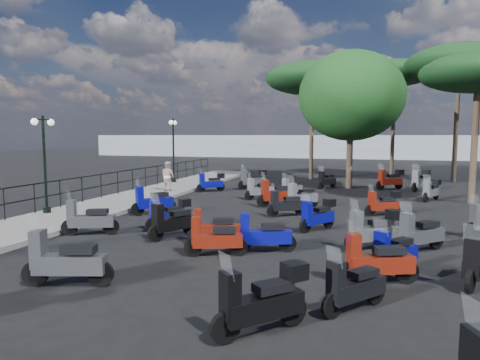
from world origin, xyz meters
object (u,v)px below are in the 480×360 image
(scooter_5, at_px, (253,180))
(scooter_18, at_px, (376,262))
(scooter_10, at_px, (259,190))
(scooter_7, at_px, (263,235))
(scooter_22, at_px, (383,204))
(scooter_2, at_px, (89,220))
(scooter_26, at_px, (420,234))
(scooter_11, at_px, (291,188))
(scooter_19, at_px, (394,253))
(scooter_21, at_px, (318,216))
(broadleaf_tree, at_px, (351,96))
(scooter_4, at_px, (211,183))
(scooter_15, at_px, (301,197))
(pine_0, at_px, (395,74))
(scooter_28, at_px, (431,191))
(scooter_8, at_px, (169,215))
(scooter_30, at_px, (214,239))
(lamp_post_2, at_px, (173,146))
(pedestrian_far, at_px, (168,176))
(scooter_12, at_px, (262,302))
(scooter_14, at_px, (214,229))
(pine_1, at_px, (459,63))
(scooter_29, at_px, (421,181))
(pine_2, at_px, (313,79))
(scooter_13, at_px, (354,287))
(scooter_9, at_px, (286,205))
(scooter_23, at_px, (390,180))
(scooter_16, at_px, (277,194))
(scooter_20, at_px, (374,230))
(lamp_post_1, at_px, (44,158))
(pine_3, at_px, (478,73))
(scooter_1, at_px, (172,222))

(scooter_5, relative_size, scooter_18, 0.87)
(scooter_10, bearing_deg, scooter_7, 150.92)
(scooter_22, bearing_deg, scooter_2, 91.87)
(scooter_10, distance_m, scooter_26, 9.83)
(scooter_2, bearing_deg, scooter_11, -45.71)
(scooter_19, relative_size, scooter_21, 0.96)
(scooter_19, relative_size, broadleaf_tree, 0.17)
(scooter_4, height_order, scooter_15, scooter_15)
(scooter_18, xyz_separation_m, pine_0, (1.46, 23.93, 6.87))
(scooter_28, distance_m, broadleaf_tree, 7.17)
(scooter_10, bearing_deg, scooter_21, 166.25)
(scooter_8, bearing_deg, broadleaf_tree, -72.57)
(scooter_11, xyz_separation_m, scooter_30, (-0.05, -10.89, 0.03))
(scooter_10, relative_size, scooter_21, 0.92)
(lamp_post_2, distance_m, pedestrian_far, 4.28)
(scooter_12, relative_size, scooter_26, 1.00)
(scooter_7, bearing_deg, broadleaf_tree, -25.02)
(scooter_15, relative_size, scooter_19, 1.06)
(scooter_5, xyz_separation_m, scooter_14, (2.11, -12.10, -0.09))
(pine_1, bearing_deg, scooter_15, -121.48)
(scooter_15, bearing_deg, broadleaf_tree, -62.27)
(scooter_14, relative_size, scooter_28, 1.08)
(scooter_11, distance_m, scooter_19, 11.75)
(scooter_22, relative_size, scooter_29, 0.79)
(scooter_19, relative_size, scooter_28, 0.93)
(scooter_12, bearing_deg, pine_2, -41.10)
(scooter_13, height_order, scooter_15, scooter_15)
(scooter_9, xyz_separation_m, scooter_23, (4.09, 9.39, 0.11))
(scooter_2, bearing_deg, pine_2, -34.38)
(scooter_16, distance_m, scooter_20, 7.12)
(scooter_7, xyz_separation_m, scooter_22, (3.14, 6.23, -0.01))
(lamp_post_1, height_order, scooter_20, lamp_post_1)
(lamp_post_1, bearing_deg, pedestrian_far, 79.37)
(scooter_15, distance_m, scooter_28, 6.66)
(scooter_20, distance_m, pine_3, 11.30)
(scooter_22, bearing_deg, scooter_9, 76.88)
(scooter_9, bearing_deg, scooter_5, -10.66)
(pine_2, bearing_deg, scooter_1, -95.41)
(pine_1, bearing_deg, lamp_post_2, -158.93)
(pedestrian_far, distance_m, scooter_21, 10.63)
(scooter_30, bearing_deg, scooter_9, -27.14)
(scooter_15, distance_m, pine_0, 17.45)
(scooter_5, height_order, pine_0, pine_0)
(scooter_26, xyz_separation_m, scooter_30, (-4.96, -1.87, -0.03))
(pedestrian_far, distance_m, scooter_13, 15.94)
(scooter_7, bearing_deg, scooter_13, -162.30)
(scooter_7, bearing_deg, scooter_14, 54.99)
(scooter_10, distance_m, pine_0, 16.43)
(lamp_post_1, height_order, scooter_29, lamp_post_1)
(lamp_post_1, height_order, scooter_18, lamp_post_1)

